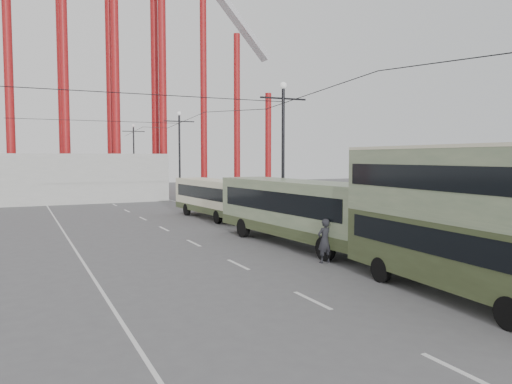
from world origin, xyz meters
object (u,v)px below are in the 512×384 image
pedestrian (325,241)px  single_decker_green (297,209)px  double_decker_bus (458,213)px  single_decker_cream (213,197)px

pedestrian → single_decker_green: bearing=-107.4°
single_decker_green → pedestrian: (-1.19, -4.47, -0.94)m
double_decker_bus → single_decker_green: bearing=91.6°
double_decker_bus → single_decker_green: 10.98m
double_decker_bus → single_decker_cream: bearing=92.1°
single_decker_cream → pedestrian: bearing=-98.7°
single_decker_cream → pedestrian: single_decker_cream is taller
double_decker_bus → single_decker_cream: size_ratio=0.99×
single_decker_green → pedestrian: bearing=-109.3°
double_decker_bus → single_decker_green: double_decker_bus is taller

